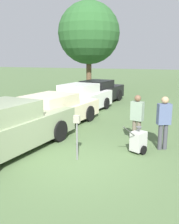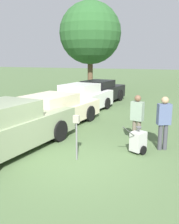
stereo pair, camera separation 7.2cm
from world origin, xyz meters
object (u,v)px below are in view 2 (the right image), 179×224
at_px(parked_car_white, 81,99).
at_px(person_supervisor, 164,120).
at_px(parked_car_sage, 4,129).
at_px(person_worker, 137,116).
at_px(equipment_cart, 138,141).
at_px(parked_car_cream, 52,112).
at_px(parking_meter, 76,129).
at_px(parked_car_black, 99,92).

distance_m(parked_car_white, person_supervisor, 6.29).
xyz_separation_m(parked_car_sage, parked_car_white, (0.00, 6.24, -0.04)).
height_order(person_worker, person_supervisor, person_supervisor).
bearing_deg(equipment_cart, parked_car_cream, -176.69).
bearing_deg(parking_meter, parked_car_cream, 129.81).
relative_size(parked_car_sage, parked_car_white, 1.14).
height_order(person_supervisor, equipment_cart, person_supervisor).
xyz_separation_m(parked_car_sage, parking_meter, (2.36, 0.23, 0.18)).
bearing_deg(parking_meter, parked_car_sage, -174.35).
relative_size(person_supervisor, equipment_cart, 1.74).
height_order(parked_car_cream, parking_meter, parked_car_cream).
relative_size(parked_car_cream, equipment_cart, 5.41).
distance_m(parked_car_sage, person_worker, 4.37).
bearing_deg(parked_car_black, parked_car_sage, -82.59).
bearing_deg(person_worker, parked_car_cream, 3.17).
bearing_deg(person_supervisor, parking_meter, 11.06).
xyz_separation_m(parked_car_sage, person_supervisor, (4.62, 1.98, 0.24)).
bearing_deg(parking_meter, equipment_cart, 36.38).
relative_size(parked_car_cream, parked_car_white, 1.13).
height_order(parked_car_cream, equipment_cart, parked_car_cream).
bearing_deg(parked_car_sage, person_supervisor, 30.58).
relative_size(parked_car_white, parking_meter, 3.60).
xyz_separation_m(parked_car_cream, person_supervisor, (4.62, -1.09, 0.32)).
bearing_deg(person_worker, parked_car_white, -31.60).
height_order(parking_meter, equipment_cart, parking_meter).
relative_size(parked_car_sage, person_worker, 3.23).
distance_m(parked_car_sage, equipment_cart, 4.19).
height_order(parking_meter, person_supervisor, person_supervisor).
distance_m(parked_car_cream, parking_meter, 3.70).
bearing_deg(parked_car_cream, person_supervisor, -5.89).
height_order(parked_car_black, equipment_cart, parked_car_black).
bearing_deg(parked_car_black, parked_car_white, -82.59).
xyz_separation_m(parked_car_sage, parked_car_cream, (-0.00, 3.07, -0.08)).
height_order(parked_car_sage, parked_car_white, parked_car_sage).
bearing_deg(equipment_cart, parked_car_black, 142.98).
distance_m(parked_car_sage, parked_car_cream, 3.07).
bearing_deg(parked_car_black, parked_car_cream, -82.60).
relative_size(parked_car_cream, person_supervisor, 3.11).
distance_m(person_supervisor, equipment_cart, 1.08).
relative_size(parked_car_black, equipment_cart, 4.99).
xyz_separation_m(parked_car_cream, parked_car_black, (0.00, 6.18, 0.04)).
xyz_separation_m(parking_meter, person_worker, (1.36, 2.04, 0.03)).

